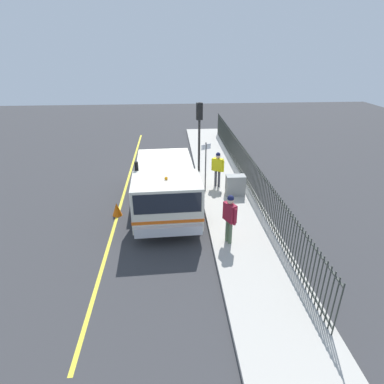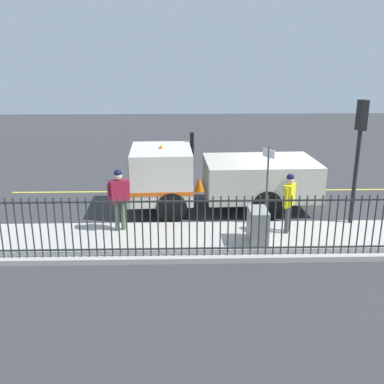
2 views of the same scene
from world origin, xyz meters
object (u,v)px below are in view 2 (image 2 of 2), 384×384
(worker_standing, at_px, (119,193))
(street_sign, at_px, (268,177))
(pedestrian_distant, at_px, (289,197))
(work_truck, at_px, (209,175))
(traffic_light_near, at_px, (360,137))
(traffic_cone, at_px, (199,184))
(utility_cabinet, at_px, (258,226))

(worker_standing, relative_size, street_sign, 0.77)
(pedestrian_distant, bearing_deg, worker_standing, 116.11)
(street_sign, bearing_deg, worker_standing, -85.33)
(pedestrian_distant, bearing_deg, street_sign, 67.96)
(work_truck, distance_m, traffic_light_near, 4.81)
(worker_standing, distance_m, pedestrian_distant, 4.80)
(worker_standing, distance_m, traffic_cone, 4.97)
(worker_standing, bearing_deg, street_sign, -20.75)
(worker_standing, relative_size, traffic_light_near, 0.49)
(worker_standing, relative_size, utility_cabinet, 1.93)
(pedestrian_distant, height_order, traffic_cone, pedestrian_distant)
(traffic_light_near, height_order, street_sign, traffic_light_near)
(traffic_light_near, distance_m, traffic_cone, 6.33)
(work_truck, relative_size, traffic_cone, 11.21)
(worker_standing, distance_m, utility_cabinet, 3.99)
(street_sign, bearing_deg, work_truck, -138.82)
(worker_standing, xyz_separation_m, pedestrian_distant, (0.29, 4.79, -0.05))
(pedestrian_distant, xyz_separation_m, traffic_cone, (-4.50, -2.33, -0.92))
(traffic_light_near, bearing_deg, worker_standing, 83.83)
(work_truck, height_order, worker_standing, work_truck)
(work_truck, xyz_separation_m, street_sign, (1.82, 1.59, 0.43))
(traffic_cone, relative_size, street_sign, 0.24)
(worker_standing, xyz_separation_m, utility_cabinet, (0.98, 3.82, -0.64))
(work_truck, distance_m, utility_cabinet, 3.40)
(worker_standing, height_order, traffic_light_near, traffic_light_near)
(traffic_light_near, xyz_separation_m, utility_cabinet, (1.40, -3.07, -2.14))
(worker_standing, bearing_deg, pedestrian_distant, -28.91)
(work_truck, distance_m, worker_standing, 3.46)
(pedestrian_distant, xyz_separation_m, street_sign, (-0.64, -0.51, 0.41))
(work_truck, bearing_deg, street_sign, -140.90)
(worker_standing, xyz_separation_m, traffic_cone, (-4.21, 2.46, -0.97))
(work_truck, bearing_deg, pedestrian_distant, -141.61)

